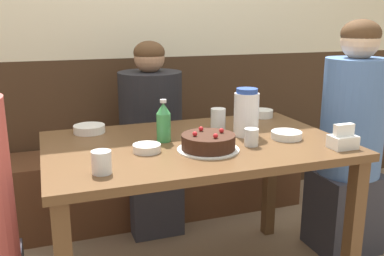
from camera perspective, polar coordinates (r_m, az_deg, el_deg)
name	(u,v)px	position (r m, az deg, el deg)	size (l,w,h in m)	color
back_wall	(139,20)	(2.83, -7.09, 14.07)	(4.80, 0.04, 2.50)	#3D2819
bench_seat	(151,182)	(2.81, -5.45, -7.18)	(2.02, 0.38, 0.46)	#56331E
dining_table	(195,162)	(1.92, 0.40, -4.57)	(1.30, 0.82, 0.73)	brown
birthday_cake	(208,142)	(1.77, 2.19, -1.94)	(0.26, 0.26, 0.09)	white
water_pitcher	(246,113)	(1.99, 7.26, 2.04)	(0.12, 0.12, 0.22)	white
soju_bottle	(164,122)	(1.88, -3.82, 0.83)	(0.06, 0.06, 0.19)	#388E4C
napkin_holder	(343,139)	(1.90, 19.49, -1.45)	(0.11, 0.08, 0.11)	white
bowl_soup_white	(262,113)	(2.39, 9.32, 1.94)	(0.12, 0.12, 0.04)	white
bowl_rice_small	(286,135)	(1.99, 12.48, -0.91)	(0.14, 0.14, 0.03)	white
bowl_side_dish	(89,129)	(2.09, -13.53, -0.12)	(0.15, 0.15, 0.04)	white
bowl_sauce_shallow	(147,148)	(1.76, -6.05, -2.68)	(0.12, 0.12, 0.03)	white
glass_water_tall	(218,119)	(2.10, 3.50, 1.24)	(0.07, 0.07, 0.10)	silver
glass_tumbler_short	(102,162)	(1.54, -11.97, -4.49)	(0.07, 0.07, 0.08)	silver
glass_shot_small	(251,137)	(1.84, 7.92, -1.22)	(0.06, 0.06, 0.08)	silver
person_teal_shirt	(350,145)	(2.44, 20.33, -2.18)	(0.34, 0.33, 1.26)	#33333D
person_pale_blue_shirt	(151,141)	(2.55, -5.44, -1.70)	(0.37, 0.37, 1.14)	#33333D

